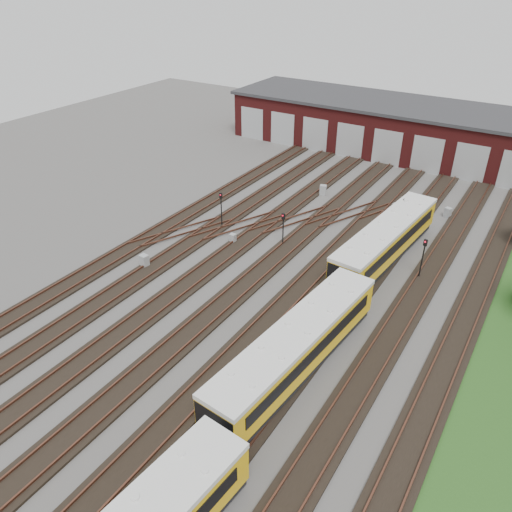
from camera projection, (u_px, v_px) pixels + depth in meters
The scene contains 13 objects.
ground at pixel (255, 305), 37.87m from camera, with size 120.00×120.00×0.00m, color #484543.
track_network at pixel (257, 299), 38.32m from camera, with size 30.40×70.00×0.33m.
maintenance_shed at pixel (418, 130), 65.19m from camera, with size 51.00×12.50×6.35m.
metro_train at pixel (296, 348), 30.77m from camera, with size 4.09×47.53×3.17m.
signal_mast_0 at pixel (221, 205), 47.74m from camera, with size 0.31×0.29×3.55m.
signal_mast_1 at pixel (283, 225), 44.60m from camera, with size 0.31×0.29×3.24m.
signal_mast_2 at pixel (403, 212), 46.45m from camera, with size 0.30×0.28×3.58m.
signal_mast_3 at pixel (423, 254), 39.85m from camera, with size 0.30×0.28×3.62m.
relay_cabinet_0 at pixel (144, 261), 42.24m from camera, with size 0.68×0.57×1.14m, color #9A9D9F.
relay_cabinet_1 at pixel (323, 190), 55.08m from camera, with size 0.69×0.57×1.14m, color #9A9D9F.
relay_cabinet_2 at pixel (233, 238), 45.89m from camera, with size 0.54×0.45×0.89m, color #9A9D9F.
relay_cabinet_3 at pixel (396, 209), 50.97m from camera, with size 0.68×0.56×1.13m, color #9A9D9F.
relay_cabinet_4 at pixel (448, 213), 50.36m from camera, with size 0.62×0.51×1.03m, color #9A9D9F.
Camera 1 is at (16.41, -25.77, 22.69)m, focal length 35.00 mm.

